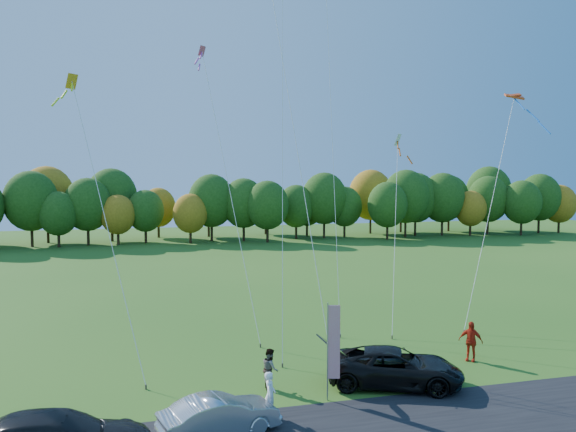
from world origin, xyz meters
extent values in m
plane|color=#295A18|center=(0.00, 0.00, 0.00)|extent=(160.00, 160.00, 0.00)
imported|color=black|center=(3.20, 0.02, 0.80)|extent=(6.37, 4.67, 1.61)
imported|color=#BBBBC0|center=(-4.76, -2.72, 0.69)|extent=(4.45, 2.51, 1.39)
imported|color=white|center=(-2.75, -1.79, 0.88)|extent=(0.57, 0.73, 1.76)
imported|color=gray|center=(-2.08, 1.08, 0.86)|extent=(0.69, 0.86, 1.71)
imported|color=red|center=(8.21, 2.07, 0.98)|extent=(1.17, 1.13, 1.96)
cylinder|color=#999999|center=(-0.14, -0.77, 1.99)|extent=(0.06, 0.06, 3.99)
cube|color=red|center=(0.10, -0.84, 2.39)|extent=(0.49, 0.17, 2.99)
cube|color=navy|center=(0.10, -0.81, 3.50)|extent=(0.48, 0.16, 0.78)
cylinder|color=#4C3F33|center=(1.34, 2.93, 0.10)|extent=(0.08, 0.08, 0.20)
cylinder|color=#4C3F33|center=(3.41, 7.43, 0.10)|extent=(0.08, 0.08, 0.20)
cylinder|color=#4C3F33|center=(-0.94, 3.48, 0.10)|extent=(0.08, 0.08, 0.20)
cylinder|color=#4C3F33|center=(10.61, 6.43, 0.10)|extent=(0.08, 0.08, 0.20)
cube|color=#E04518|center=(18.17, 12.69, 14.61)|extent=(2.72, 0.96, 1.07)
cylinder|color=#4C3F33|center=(-7.22, 2.30, 0.10)|extent=(0.08, 0.08, 0.20)
cube|color=orange|center=(-10.59, 9.26, 13.88)|extent=(1.27, 1.27, 1.51)
cylinder|color=#4C3F33|center=(6.11, 6.45, 0.10)|extent=(0.08, 0.08, 0.20)
cube|color=white|center=(9.83, 13.77, 11.54)|extent=(1.36, 1.36, 1.61)
cylinder|color=#4C3F33|center=(-1.30, 6.79, 0.10)|extent=(0.08, 0.08, 0.20)
cube|color=#DF4A63|center=(-3.47, 13.64, 16.74)|extent=(1.05, 1.05, 1.25)
camera|label=1|loc=(-7.30, -21.69, 9.00)|focal=35.00mm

